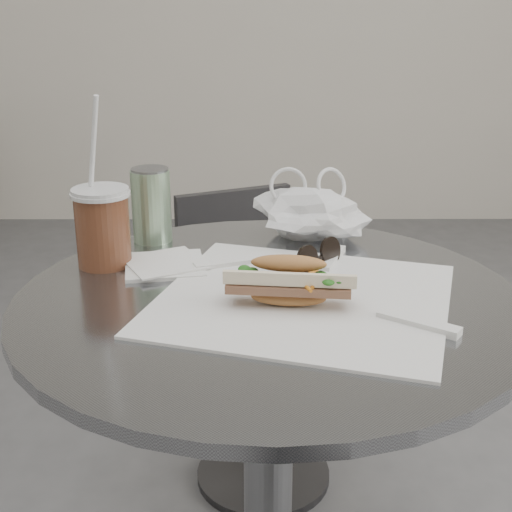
{
  "coord_description": "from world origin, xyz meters",
  "views": [
    {
      "loc": [
        -0.02,
        -0.77,
        1.16
      ],
      "look_at": [
        -0.02,
        0.23,
        0.79
      ],
      "focal_mm": 50.0,
      "sensor_mm": 36.0,
      "label": 1
    }
  ],
  "objects_px": {
    "drink_can": "(151,205)",
    "banh_mi": "(289,282)",
    "sunglasses": "(318,258)",
    "chair_far": "(257,359)",
    "iced_coffee": "(102,226)",
    "cafe_table": "(268,451)"
  },
  "relations": [
    {
      "from": "cafe_table",
      "to": "drink_can",
      "type": "bearing_deg",
      "value": 128.89
    },
    {
      "from": "banh_mi",
      "to": "sunglasses",
      "type": "bearing_deg",
      "value": 76.53
    },
    {
      "from": "chair_far",
      "to": "sunglasses",
      "type": "xyz_separation_m",
      "value": [
        0.1,
        -0.47,
        0.44
      ]
    },
    {
      "from": "chair_far",
      "to": "iced_coffee",
      "type": "xyz_separation_m",
      "value": [
        -0.25,
        -0.45,
        0.49
      ]
    },
    {
      "from": "chair_far",
      "to": "sunglasses",
      "type": "distance_m",
      "value": 0.65
    },
    {
      "from": "drink_can",
      "to": "sunglasses",
      "type": "bearing_deg",
      "value": -26.37
    },
    {
      "from": "chair_far",
      "to": "iced_coffee",
      "type": "distance_m",
      "value": 0.71
    },
    {
      "from": "cafe_table",
      "to": "iced_coffee",
      "type": "relative_size",
      "value": 2.72
    },
    {
      "from": "cafe_table",
      "to": "drink_can",
      "type": "height_order",
      "value": "drink_can"
    },
    {
      "from": "chair_far",
      "to": "banh_mi",
      "type": "distance_m",
      "value": 0.77
    },
    {
      "from": "banh_mi",
      "to": "sunglasses",
      "type": "distance_m",
      "value": 0.17
    },
    {
      "from": "chair_far",
      "to": "drink_can",
      "type": "relative_size",
      "value": 5.34
    },
    {
      "from": "sunglasses",
      "to": "banh_mi",
      "type": "bearing_deg",
      "value": -155.79
    },
    {
      "from": "cafe_table",
      "to": "drink_can",
      "type": "distance_m",
      "value": 0.47
    },
    {
      "from": "banh_mi",
      "to": "drink_can",
      "type": "height_order",
      "value": "drink_can"
    },
    {
      "from": "drink_can",
      "to": "banh_mi",
      "type": "bearing_deg",
      "value": -51.9
    },
    {
      "from": "cafe_table",
      "to": "banh_mi",
      "type": "height_order",
      "value": "banh_mi"
    },
    {
      "from": "banh_mi",
      "to": "chair_far",
      "type": "bearing_deg",
      "value": 100.08
    },
    {
      "from": "cafe_table",
      "to": "banh_mi",
      "type": "distance_m",
      "value": 0.32
    },
    {
      "from": "chair_far",
      "to": "drink_can",
      "type": "bearing_deg",
      "value": 35.55
    },
    {
      "from": "banh_mi",
      "to": "drink_can",
      "type": "distance_m",
      "value": 0.38
    },
    {
      "from": "iced_coffee",
      "to": "drink_can",
      "type": "relative_size",
      "value": 2.08
    }
  ]
}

